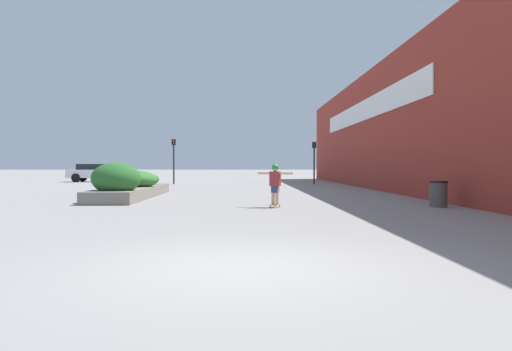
% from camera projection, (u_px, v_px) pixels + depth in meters
% --- Properties ---
extents(ground_plane, '(300.00, 300.00, 0.00)m').
position_uv_depth(ground_plane, '(241.00, 267.00, 6.67)').
color(ground_plane, gray).
extents(building_wall_right, '(0.67, 45.90, 6.86)m').
position_uv_depth(building_wall_right, '(383.00, 127.00, 26.86)').
color(building_wall_right, maroon).
rests_on(building_wall_right, ground_plane).
extents(planter_box, '(1.93, 8.73, 1.47)m').
position_uv_depth(planter_box, '(131.00, 185.00, 20.82)').
color(planter_box, slate).
rests_on(planter_box, ground_plane).
extents(skateboard, '(0.43, 0.59, 0.10)m').
position_uv_depth(skateboard, '(275.00, 205.00, 16.08)').
color(skateboard, olive).
rests_on(skateboard, ground_plane).
extents(skateboarder, '(1.12, 0.63, 1.31)m').
position_uv_depth(skateboarder, '(275.00, 180.00, 16.06)').
color(skateboarder, tan).
rests_on(skateboarder, skateboard).
extents(trash_bin, '(0.59, 0.59, 0.85)m').
position_uv_depth(trash_bin, '(438.00, 194.00, 16.22)').
color(trash_bin, '#514C47').
rests_on(trash_bin, ground_plane).
extents(car_leftmost, '(4.40, 1.89, 1.47)m').
position_uv_depth(car_leftmost, '(96.00, 172.00, 40.81)').
color(car_leftmost, silver).
rests_on(car_leftmost, ground_plane).
extents(car_center_left, '(4.13, 2.00, 1.66)m').
position_uv_depth(car_center_left, '(396.00, 171.00, 43.45)').
color(car_center_left, maroon).
rests_on(car_center_left, ground_plane).
extents(traffic_light_left, '(0.28, 0.30, 3.26)m').
position_uv_depth(traffic_light_left, '(174.00, 153.00, 35.82)').
color(traffic_light_left, black).
rests_on(traffic_light_left, ground_plane).
extents(traffic_light_right, '(0.28, 0.30, 3.07)m').
position_uv_depth(traffic_light_right, '(314.00, 155.00, 36.14)').
color(traffic_light_right, black).
rests_on(traffic_light_right, ground_plane).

